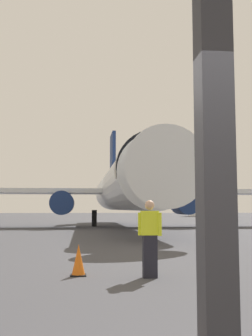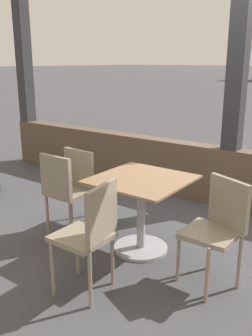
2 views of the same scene
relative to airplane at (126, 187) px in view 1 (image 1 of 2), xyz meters
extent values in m
plane|color=#424247|center=(-2.68, 8.99, -3.29)|extent=(220.00, 220.00, 0.00)
cube|color=#2D2D33|center=(-2.68, -31.01, -1.56)|extent=(0.20, 0.20, 3.47)
cylinder|color=silver|center=(0.00, 1.04, 0.01)|extent=(3.76, 29.91, 3.76)
cone|color=silver|center=(0.00, -15.21, 0.01)|extent=(3.57, 2.60, 3.57)
cylinder|color=black|center=(0.00, -13.31, 0.16)|extent=(3.83, 0.90, 3.83)
cube|color=silver|center=(-7.15, 2.53, -0.29)|extent=(12.42, 4.20, 0.36)
cube|color=silver|center=(7.15, 2.53, -0.29)|extent=(12.42, 4.20, 0.36)
cylinder|color=navy|center=(-5.08, 1.13, -1.29)|extent=(1.90, 3.20, 1.90)
cylinder|color=navy|center=(5.08, 1.13, -1.29)|extent=(1.90, 3.20, 1.90)
cube|color=navy|center=(0.00, 14.50, 4.29)|extent=(0.36, 4.40, 5.20)
cylinder|color=black|center=(0.00, -13.01, -2.58)|extent=(0.36, 0.36, 1.42)
cylinder|color=black|center=(-2.40, 3.53, -2.58)|extent=(0.44, 0.44, 1.42)
cylinder|color=black|center=(2.40, 3.53, -2.58)|extent=(0.44, 0.44, 1.42)
cube|color=black|center=(-1.95, -23.98, -2.82)|extent=(0.32, 0.20, 0.95)
cube|color=yellow|center=(-1.95, -23.98, -2.07)|extent=(0.40, 0.22, 0.55)
sphere|color=tan|center=(-1.95, -23.98, -1.66)|extent=(0.22, 0.22, 0.22)
cylinder|color=yellow|center=(-2.16, -23.87, -2.09)|extent=(0.09, 0.09, 0.52)
cylinder|color=yellow|center=(-1.74, -24.10, -2.09)|extent=(0.09, 0.09, 0.52)
cone|color=orange|center=(-3.56, -23.53, -2.93)|extent=(0.32, 0.32, 0.72)
cube|color=black|center=(-3.56, -23.53, -3.28)|extent=(0.36, 0.36, 0.03)
cylinder|color=white|center=(23.33, 51.46, -0.66)|extent=(9.45, 9.45, 5.27)
camera|label=1|loc=(-3.49, -33.49, -1.74)|focal=44.88mm
camera|label=2|loc=(-1.13, -35.30, -1.53)|focal=39.57mm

